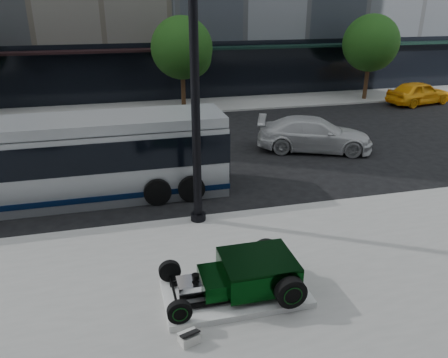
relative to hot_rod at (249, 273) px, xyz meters
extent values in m
plane|color=black|center=(0.60, 6.31, -0.70)|extent=(120.00, 120.00, 0.00)
cube|color=gray|center=(0.60, 20.31, -0.64)|extent=(70.00, 4.00, 0.12)
cube|color=black|center=(-9.40, 22.51, 1.30)|extent=(22.00, 0.50, 4.00)
cube|color=black|center=(13.60, 22.51, 1.30)|extent=(24.00, 0.50, 4.00)
cube|color=black|center=(13.60, 21.91, 2.90)|extent=(24.00, 1.60, 0.15)
cylinder|color=black|center=(1.60, 19.31, 0.72)|extent=(0.28, 0.28, 2.60)
sphere|color=black|center=(1.60, 19.31, 3.22)|extent=(3.80, 3.80, 3.80)
sphere|color=black|center=(2.20, 19.61, 2.62)|extent=(2.60, 2.60, 2.60)
cylinder|color=black|center=(14.60, 19.31, 0.72)|extent=(0.28, 0.28, 2.60)
sphere|color=black|center=(14.60, 19.31, 3.22)|extent=(3.80, 3.80, 3.80)
sphere|color=black|center=(15.20, 19.61, 2.62)|extent=(2.60, 2.60, 2.60)
cube|color=silver|center=(-0.33, 0.00, -0.50)|extent=(3.40, 1.80, 0.15)
cube|color=black|center=(-0.33, -0.45, -0.33)|extent=(3.00, 0.08, 0.10)
cube|color=black|center=(-0.33, 0.45, -0.33)|extent=(3.00, 0.08, 0.10)
cube|color=black|center=(0.22, 0.00, 0.02)|extent=(1.70, 1.45, 0.62)
cube|color=black|center=(0.22, 0.00, 0.35)|extent=(1.70, 1.45, 0.06)
cube|color=black|center=(-0.88, 0.00, -0.10)|extent=(0.55, 1.05, 0.38)
cube|color=silver|center=(-1.43, 0.00, -0.15)|extent=(0.55, 0.55, 0.34)
cylinder|color=black|center=(-1.28, 0.00, 0.12)|extent=(0.18, 0.18, 0.10)
cylinder|color=black|center=(-1.78, 0.00, -0.27)|extent=(0.06, 1.55, 0.06)
cylinder|color=black|center=(0.72, -0.85, -0.07)|extent=(0.72, 0.24, 0.72)
cylinder|color=black|center=(0.72, -0.98, -0.07)|extent=(0.37, 0.02, 0.37)
torus|color=#09350E|center=(0.72, -0.99, -0.07)|extent=(0.44, 0.02, 0.44)
cylinder|color=black|center=(0.72, 0.85, -0.07)|extent=(0.72, 0.24, 0.72)
cylinder|color=black|center=(0.72, 0.98, -0.07)|extent=(0.37, 0.02, 0.37)
torus|color=#09350E|center=(0.72, 0.99, -0.07)|extent=(0.44, 0.02, 0.44)
cylinder|color=black|center=(-1.78, -0.78, -0.16)|extent=(0.54, 0.16, 0.54)
cylinder|color=black|center=(-1.78, -0.87, -0.16)|extent=(0.28, 0.02, 0.28)
torus|color=#09350E|center=(-1.78, -0.88, -0.16)|extent=(0.34, 0.02, 0.34)
cylinder|color=black|center=(-1.78, 0.78, -0.16)|extent=(0.54, 0.16, 0.54)
cylinder|color=black|center=(-1.78, 0.87, -0.16)|extent=(0.28, 0.02, 0.28)
torus|color=#09350E|center=(-1.78, 0.88, -0.16)|extent=(0.34, 0.02, 0.34)
cube|color=silver|center=(-1.67, -1.26, -0.47)|extent=(0.47, 0.41, 0.22)
cube|color=black|center=(-1.67, -1.26, -0.34)|extent=(0.47, 0.39, 0.15)
cylinder|color=black|center=(-0.44, 4.03, 3.80)|extent=(0.26, 0.26, 8.76)
cylinder|color=black|center=(-0.44, 4.03, -0.47)|extent=(0.48, 0.48, 0.22)
cube|color=#A2A7AB|center=(-4.95, 7.04, 0.58)|extent=(12.00, 2.55, 2.55)
cube|color=#07193D|center=(-4.95, 7.04, -0.28)|extent=(12.05, 2.60, 0.20)
cube|color=black|center=(-4.95, 7.04, 1.15)|extent=(12.05, 2.60, 1.05)
cube|color=#A2A7AB|center=(-4.95, 7.04, 2.05)|extent=(12.00, 2.40, 0.35)
cube|color=black|center=(1.08, 7.04, 0.85)|extent=(0.06, 2.30, 1.70)
cylinder|color=black|center=(-1.55, 5.74, -0.22)|extent=(0.96, 0.28, 0.96)
cylinder|color=black|center=(-1.55, 8.34, -0.22)|extent=(0.96, 0.28, 0.96)
cylinder|color=black|center=(-0.35, 5.74, -0.22)|extent=(0.96, 0.28, 0.96)
cylinder|color=black|center=(-0.35, 8.34, -0.22)|extent=(0.96, 0.28, 0.96)
imported|color=silver|center=(6.32, 9.93, 0.08)|extent=(5.78, 3.96, 1.55)
imported|color=#FFAC10|center=(17.44, 17.24, 0.09)|extent=(4.88, 2.68, 1.57)
camera|label=1|loc=(-2.70, -8.27, 6.00)|focal=35.00mm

